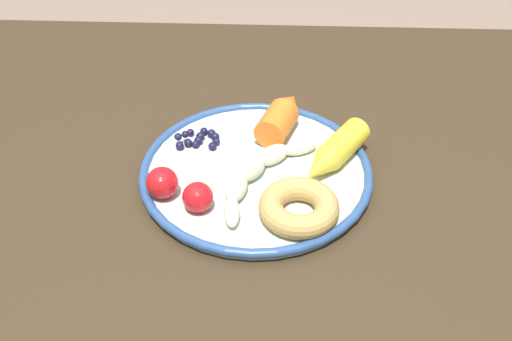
% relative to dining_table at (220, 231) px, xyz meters
% --- Properties ---
extents(dining_table, '(1.30, 0.91, 0.75)m').
position_rel_dining_table_xyz_m(dining_table, '(0.00, 0.00, 0.00)').
color(dining_table, '#392A1A').
rests_on(dining_table, ground_plane).
extents(plate, '(0.31, 0.31, 0.02)m').
position_rel_dining_table_xyz_m(plate, '(-0.05, -0.02, 0.09)').
color(plate, silver).
rests_on(plate, dining_table).
extents(banana, '(0.12, 0.17, 0.03)m').
position_rel_dining_table_xyz_m(banana, '(-0.05, -0.00, 0.10)').
color(banana, beige).
rests_on(banana, plate).
extents(carrot_orange, '(0.08, 0.11, 0.04)m').
position_rel_dining_table_xyz_m(carrot_orange, '(-0.08, -0.12, 0.11)').
color(carrot_orange, orange).
rests_on(carrot_orange, plate).
extents(carrot_yellow, '(0.10, 0.13, 0.04)m').
position_rel_dining_table_xyz_m(carrot_yellow, '(-0.15, -0.04, 0.11)').
color(carrot_yellow, yellow).
rests_on(carrot_yellow, plate).
extents(donut, '(0.12, 0.12, 0.03)m').
position_rel_dining_table_xyz_m(donut, '(-0.10, 0.06, 0.11)').
color(donut, tan).
rests_on(donut, plate).
extents(blueberry_pile, '(0.06, 0.05, 0.02)m').
position_rel_dining_table_xyz_m(blueberry_pile, '(0.03, -0.08, 0.10)').
color(blueberry_pile, '#191638').
rests_on(blueberry_pile, plate).
extents(tomato_near, '(0.04, 0.04, 0.04)m').
position_rel_dining_table_xyz_m(tomato_near, '(0.06, 0.03, 0.11)').
color(tomato_near, red).
rests_on(tomato_near, plate).
extents(tomato_mid, '(0.04, 0.04, 0.04)m').
position_rel_dining_table_xyz_m(tomato_mid, '(0.02, 0.05, 0.11)').
color(tomato_mid, red).
rests_on(tomato_mid, plate).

